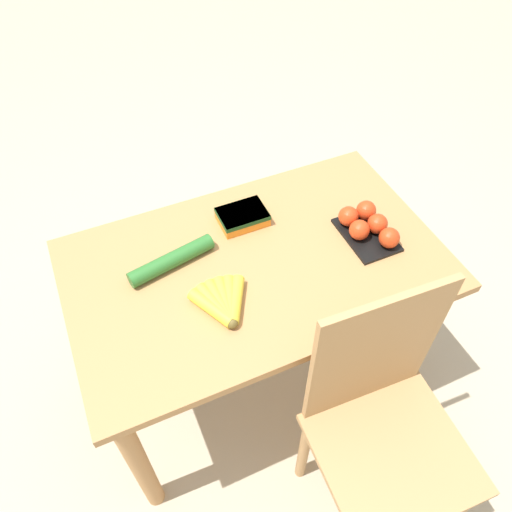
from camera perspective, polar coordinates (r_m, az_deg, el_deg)
ground_plane at (r=2.14m, az=-0.00°, el=-13.32°), size 12.00×12.00×0.00m
dining_table at (r=1.63m, az=-0.00°, el=-3.44°), size 1.16×0.71×0.72m
chair at (r=1.55m, az=14.26°, el=-18.21°), size 0.44×0.42×0.96m
banana_bunch at (r=1.42m, az=-3.77°, el=-5.39°), size 0.18×0.17×0.04m
tomato_pack at (r=1.63m, az=12.65°, el=3.42°), size 0.14×0.21×0.08m
carrot_bag at (r=1.64m, az=-1.56°, el=4.59°), size 0.16×0.11×0.04m
cucumber_near at (r=1.53m, az=-9.62°, el=-0.47°), size 0.28×0.10×0.05m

